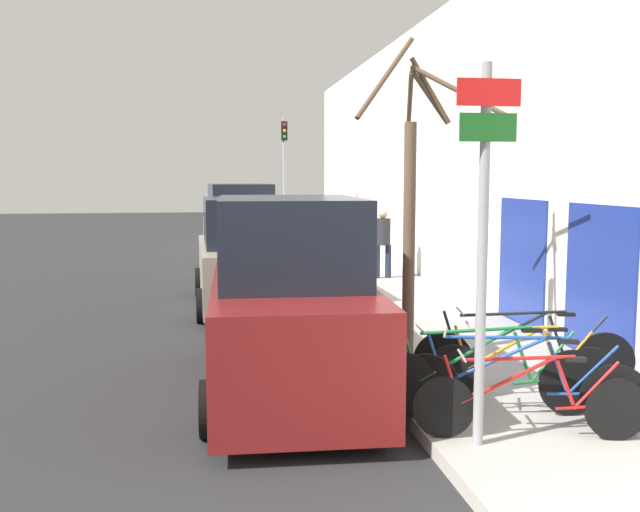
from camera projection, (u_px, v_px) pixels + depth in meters
name	position (u px, v px, depth m)	size (l,w,h in m)	color
ground_plane	(265.00, 313.00, 13.97)	(80.00, 80.00, 0.00)	#28282B
sidewalk_curb	(364.00, 285.00, 17.11)	(3.20, 32.00, 0.15)	#ADA89E
building_facade	(437.00, 153.00, 16.97)	(0.23, 32.00, 6.50)	silver
signpost	(483.00, 237.00, 6.52)	(0.60, 0.12, 3.54)	#939399
bicycle_0	(530.00, 402.00, 6.83)	(2.21, 0.58, 0.83)	black
bicycle_1	(518.00, 386.00, 7.22)	(2.36, 1.00, 0.94)	black
bicycle_2	(488.00, 379.00, 7.45)	(2.51, 0.44, 0.98)	black
bicycle_3	(522.00, 368.00, 8.02)	(2.09, 0.61, 0.87)	black
bicycle_4	(524.00, 356.00, 8.37)	(2.56, 0.61, 0.97)	black
parked_car_0	(288.00, 306.00, 8.73)	(2.17, 4.84, 2.42)	maroon
parked_car_1	(247.00, 258.00, 14.52)	(2.18, 4.84, 2.24)	gray
parked_car_2	(240.00, 233.00, 19.87)	(2.20, 4.70, 2.46)	#B2B7BC
pedestrian_near	(383.00, 239.00, 17.65)	(0.45, 0.38, 1.71)	#1E2338
street_tree	(412.00, 208.00, 9.79)	(2.06, 1.40, 4.38)	brown
traffic_light	(284.00, 166.00, 24.30)	(0.20, 0.30, 4.50)	#939399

